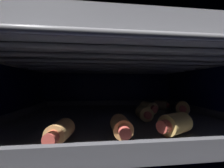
{
  "coord_description": "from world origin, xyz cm",
  "views": [
    {
      "loc": [
        -4.37,
        -31.2,
        18.56
      ],
      "look_at": [
        0.0,
        7.83,
        18.83
      ],
      "focal_mm": 21.72,
      "sensor_mm": 36.0,
      "label": 1
    }
  ],
  "objects_px": {
    "pig_in_blanket_upper_2": "(125,56)",
    "pig_in_blanket_upper_3": "(152,57)",
    "heating_element": "(116,6)",
    "baking_tray_lower": "(116,117)",
    "pig_in_blanket_lower_3": "(182,108)",
    "pig_in_blanket_upper_10": "(139,55)",
    "pig_in_blanket_upper_4": "(182,44)",
    "pig_in_blanket_lower_0": "(161,105)",
    "pig_in_blanket_lower_5": "(60,131)",
    "pig_in_blanket_upper_6": "(116,52)",
    "pig_in_blanket_lower_1": "(148,108)",
    "pig_in_blanket_upper_7": "(200,31)",
    "oven_rack_lower": "(116,121)",
    "pig_in_blanket_upper_0": "(80,61)",
    "oven_rack_upper": "(116,65)",
    "pig_in_blanket_lower_6": "(121,126)",
    "pig_in_blanket_upper_5": "(172,58)",
    "pig_in_blanket_upper_9": "(48,58)",
    "baking_tray_upper": "(116,60)",
    "pig_in_blanket_upper_8": "(42,50)",
    "pig_in_blanket_lower_2": "(175,124)",
    "pig_in_blanket_lower_4": "(144,113)"
  },
  "relations": [
    {
      "from": "baking_tray_lower",
      "to": "pig_in_blanket_lower_5",
      "type": "bearing_deg",
      "value": -124.41
    },
    {
      "from": "pig_in_blanket_upper_0",
      "to": "pig_in_blanket_upper_4",
      "type": "bearing_deg",
      "value": -41.59
    },
    {
      "from": "pig_in_blanket_upper_0",
      "to": "pig_in_blanket_upper_7",
      "type": "xyz_separation_m",
      "value": [
        0.19,
        -0.26,
        0.0
      ]
    },
    {
      "from": "oven_rack_lower",
      "to": "pig_in_blanket_upper_0",
      "type": "relative_size",
      "value": 10.36
    },
    {
      "from": "pig_in_blanket_upper_3",
      "to": "baking_tray_upper",
      "type": "bearing_deg",
      "value": -157.14
    },
    {
      "from": "oven_rack_upper",
      "to": "pig_in_blanket_upper_2",
      "type": "xyz_separation_m",
      "value": [
        0.03,
        0.05,
        0.03
      ]
    },
    {
      "from": "pig_in_blanket_lower_3",
      "to": "pig_in_blanket_upper_0",
      "type": "height_order",
      "value": "pig_in_blanket_upper_0"
    },
    {
      "from": "pig_in_blanket_upper_10",
      "to": "pig_in_blanket_lower_0",
      "type": "bearing_deg",
      "value": 27.97
    },
    {
      "from": "pig_in_blanket_lower_0",
      "to": "pig_in_blanket_lower_2",
      "type": "relative_size",
      "value": 0.7
    },
    {
      "from": "oven_rack_lower",
      "to": "pig_in_blanket_upper_7",
      "type": "relative_size",
      "value": 7.42
    },
    {
      "from": "pig_in_blanket_upper_2",
      "to": "pig_in_blanket_upper_5",
      "type": "bearing_deg",
      "value": 0.48
    },
    {
      "from": "pig_in_blanket_upper_4",
      "to": "pig_in_blanket_lower_0",
      "type": "bearing_deg",
      "value": 79.0
    },
    {
      "from": "pig_in_blanket_upper_6",
      "to": "pig_in_blanket_upper_10",
      "type": "relative_size",
      "value": 1.03
    },
    {
      "from": "baking_tray_upper",
      "to": "pig_in_blanket_upper_4",
      "type": "distance_m",
      "value": 0.14
    },
    {
      "from": "oven_rack_upper",
      "to": "pig_in_blanket_lower_3",
      "type": "bearing_deg",
      "value": 2.46
    },
    {
      "from": "pig_in_blanket_lower_2",
      "to": "pig_in_blanket_lower_1",
      "type": "bearing_deg",
      "value": 83.97
    },
    {
      "from": "pig_in_blanket_upper_5",
      "to": "pig_in_blanket_upper_9",
      "type": "height_order",
      "value": "pig_in_blanket_upper_5"
    },
    {
      "from": "oven_rack_lower",
      "to": "pig_in_blanket_lower_4",
      "type": "bearing_deg",
      "value": -36.21
    },
    {
      "from": "pig_in_blanket_lower_5",
      "to": "pig_in_blanket_upper_6",
      "type": "distance_m",
      "value": 0.21
    },
    {
      "from": "oven_rack_upper",
      "to": "pig_in_blanket_lower_0",
      "type": "bearing_deg",
      "value": 25.51
    },
    {
      "from": "pig_in_blanket_upper_6",
      "to": "pig_in_blanket_lower_5",
      "type": "bearing_deg",
      "value": -125.45
    },
    {
      "from": "pig_in_blanket_upper_2",
      "to": "pig_in_blanket_upper_8",
      "type": "bearing_deg",
      "value": -165.0
    },
    {
      "from": "pig_in_blanket_upper_2",
      "to": "oven_rack_lower",
      "type": "bearing_deg",
      "value": -121.52
    },
    {
      "from": "pig_in_blanket_upper_0",
      "to": "pig_in_blanket_upper_4",
      "type": "distance_m",
      "value": 0.28
    },
    {
      "from": "oven_rack_upper",
      "to": "pig_in_blanket_upper_3",
      "type": "distance_m",
      "value": 0.12
    },
    {
      "from": "pig_in_blanket_lower_1",
      "to": "pig_in_blanket_upper_7",
      "type": "height_order",
      "value": "pig_in_blanket_upper_7"
    },
    {
      "from": "baking_tray_lower",
      "to": "pig_in_blanket_upper_4",
      "type": "xyz_separation_m",
      "value": [
        0.12,
        -0.07,
        0.15
      ]
    },
    {
      "from": "oven_rack_upper",
      "to": "baking_tray_upper",
      "type": "height_order",
      "value": "baking_tray_upper"
    },
    {
      "from": "pig_in_blanket_upper_4",
      "to": "pig_in_blanket_upper_0",
      "type": "bearing_deg",
      "value": 138.41
    },
    {
      "from": "baking_tray_lower",
      "to": "pig_in_blanket_lower_6",
      "type": "xyz_separation_m",
      "value": [
        -0.01,
        -0.12,
        0.02
      ]
    },
    {
      "from": "heating_element",
      "to": "pig_in_blanket_upper_8",
      "type": "distance_m",
      "value": 0.2
    },
    {
      "from": "pig_in_blanket_upper_6",
      "to": "pig_in_blanket_upper_8",
      "type": "bearing_deg",
      "value": 178.15
    },
    {
      "from": "pig_in_blanket_upper_4",
      "to": "pig_in_blanket_upper_10",
      "type": "height_order",
      "value": "pig_in_blanket_upper_4"
    },
    {
      "from": "heating_element",
      "to": "pig_in_blanket_lower_5",
      "type": "relative_size",
      "value": 6.72
    },
    {
      "from": "pig_in_blanket_upper_0",
      "to": "pig_in_blanket_upper_8",
      "type": "bearing_deg",
      "value": -119.81
    },
    {
      "from": "oven_rack_upper",
      "to": "pig_in_blanket_upper_9",
      "type": "height_order",
      "value": "pig_in_blanket_upper_9"
    },
    {
      "from": "pig_in_blanket_lower_5",
      "to": "oven_rack_upper",
      "type": "height_order",
      "value": "oven_rack_upper"
    },
    {
      "from": "baking_tray_upper",
      "to": "pig_in_blanket_upper_5",
      "type": "xyz_separation_m",
      "value": [
        0.17,
        0.05,
        0.02
      ]
    },
    {
      "from": "heating_element",
      "to": "baking_tray_lower",
      "type": "xyz_separation_m",
      "value": [
        0.0,
        0.0,
        -0.26
      ]
    },
    {
      "from": "pig_in_blanket_lower_6",
      "to": "pig_in_blanket_upper_6",
      "type": "bearing_deg",
      "value": 85.54
    },
    {
      "from": "oven_rack_upper",
      "to": "pig_in_blanket_upper_3",
      "type": "relative_size",
      "value": 8.12
    },
    {
      "from": "pig_in_blanket_upper_2",
      "to": "pig_in_blanket_upper_3",
      "type": "height_order",
      "value": "pig_in_blanket_upper_2"
    },
    {
      "from": "pig_in_blanket_lower_5",
      "to": "pig_in_blanket_upper_6",
      "type": "relative_size",
      "value": 1.13
    },
    {
      "from": "oven_rack_lower",
      "to": "pig_in_blanket_lower_6",
      "type": "height_order",
      "value": "pig_in_blanket_lower_6"
    },
    {
      "from": "pig_in_blanket_upper_2",
      "to": "pig_in_blanket_upper_5",
      "type": "relative_size",
      "value": 0.88
    },
    {
      "from": "heating_element",
      "to": "pig_in_blanket_lower_3",
      "type": "height_order",
      "value": "heating_element"
    },
    {
      "from": "pig_in_blanket_lower_6",
      "to": "pig_in_blanket_upper_3",
      "type": "xyz_separation_m",
      "value": [
        0.12,
        0.17,
        0.14
      ]
    },
    {
      "from": "pig_in_blanket_lower_3",
      "to": "pig_in_blanket_upper_10",
      "type": "distance_m",
      "value": 0.17
    },
    {
      "from": "pig_in_blanket_lower_1",
      "to": "pig_in_blanket_lower_3",
      "type": "height_order",
      "value": "pig_in_blanket_lower_3"
    },
    {
      "from": "oven_rack_lower",
      "to": "pig_in_blanket_lower_4",
      "type": "distance_m",
      "value": 0.07
    }
  ]
}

